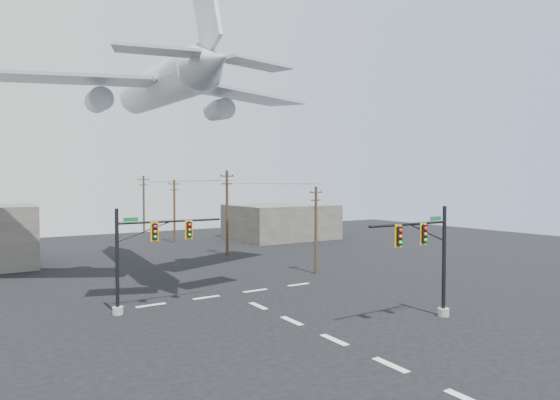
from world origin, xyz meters
TOP-DOWN VIEW (x-y plane):
  - ground at (0.00, 0.00)m, footprint 120.00×120.00m
  - lane_markings at (0.00, 5.33)m, footprint 14.00×21.20m
  - signal_mast_near at (7.12, -0.19)m, footprint 6.52×0.75m
  - signal_mast_far at (-6.85, 10.91)m, footprint 7.30×0.73m
  - utility_pole_a at (9.99, 15.03)m, footprint 1.56×0.46m
  - utility_pole_b at (7.90, 29.05)m, footprint 1.91×0.68m
  - utility_pole_c at (6.84, 43.48)m, footprint 1.74×0.61m
  - utility_pole_d at (6.80, 58.07)m, footprint 1.84×0.94m
  - power_lines at (7.70, 36.49)m, footprint 4.79×43.04m
  - airliner at (-2.33, 20.65)m, footprint 28.53×30.02m
  - building_right at (22.00, 40.00)m, footprint 14.00×12.00m

SIDE VIEW (x-z plane):
  - ground at x=0.00m, z-range 0.00..0.00m
  - lane_markings at x=0.00m, z-range 0.01..0.01m
  - building_right at x=22.00m, z-range 0.00..5.00m
  - signal_mast_far at x=-6.85m, z-range 0.29..6.90m
  - signal_mast_near at x=7.12m, z-range 0.25..7.04m
  - utility_pole_a at x=9.99m, z-range 0.18..8.07m
  - utility_pole_c at x=6.84m, z-range 0.20..8.90m
  - utility_pole_d at x=6.80m, z-range 0.22..9.70m
  - utility_pole_b at x=7.90m, z-range 0.22..9.87m
  - power_lines at x=7.70m, z-range 8.15..8.55m
  - airliner at x=-2.33m, z-range 12.40..20.39m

